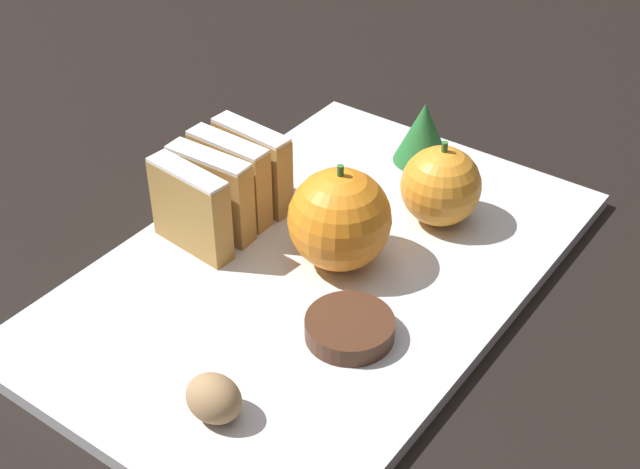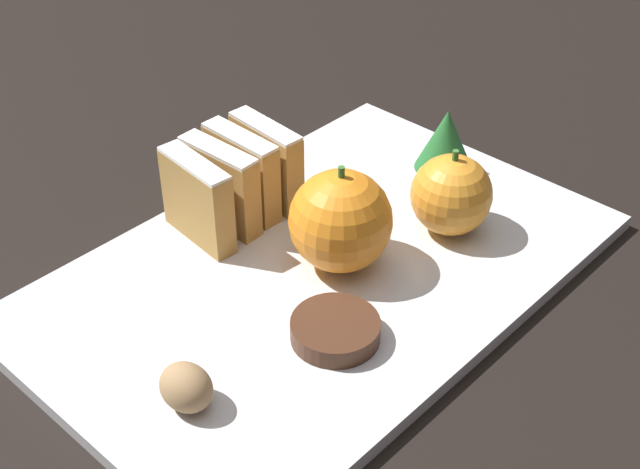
{
  "view_description": "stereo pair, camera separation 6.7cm",
  "coord_description": "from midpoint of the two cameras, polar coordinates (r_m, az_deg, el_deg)",
  "views": [
    {
      "loc": [
        0.31,
        -0.43,
        0.44
      ],
      "look_at": [
        0.0,
        0.0,
        0.04
      ],
      "focal_mm": 50.0,
      "sensor_mm": 36.0,
      "label": 1
    },
    {
      "loc": [
        0.36,
        -0.39,
        0.44
      ],
      "look_at": [
        0.0,
        0.0,
        0.04
      ],
      "focal_mm": 50.0,
      "sensor_mm": 36.0,
      "label": 2
    }
  ],
  "objects": [
    {
      "name": "stollen_slice_front",
      "position": [
        0.7,
        -11.02,
        1.51
      ],
      "size": [
        0.07,
        0.03,
        0.07
      ],
      "color": "#B28442",
      "rests_on": "serving_platter"
    },
    {
      "name": "stollen_slice_second",
      "position": [
        0.71,
        -9.68,
        2.52
      ],
      "size": [
        0.07,
        0.02,
        0.07
      ],
      "color": "#B28442",
      "rests_on": "serving_platter"
    },
    {
      "name": "orange_near",
      "position": [
        0.72,
        5.12,
        3.02
      ],
      "size": [
        0.07,
        0.07,
        0.07
      ],
      "color": "orange",
      "rests_on": "serving_platter"
    },
    {
      "name": "serving_platter",
      "position": [
        0.69,
        -2.77,
        -2.51
      ],
      "size": [
        0.29,
        0.45,
        0.01
      ],
      "color": "silver",
      "rests_on": "ground_plane"
    },
    {
      "name": "ground_plane",
      "position": [
        0.69,
        -2.76,
        -2.9
      ],
      "size": [
        6.0,
        6.0,
        0.0
      ],
      "primitive_type": "plane",
      "color": "black"
    },
    {
      "name": "chocolate_cookie",
      "position": [
        0.62,
        -1.18,
        -6.13
      ],
      "size": [
        0.06,
        0.06,
        0.02
      ],
      "color": "#472819",
      "rests_on": "serving_platter"
    },
    {
      "name": "evergreen_sprig",
      "position": [
        0.8,
        4.26,
        6.45
      ],
      "size": [
        0.05,
        0.05,
        0.06
      ],
      "color": "#23662D",
      "rests_on": "serving_platter"
    },
    {
      "name": "stollen_slice_fourth",
      "position": [
        0.74,
        -6.93,
        4.29
      ],
      "size": [
        0.07,
        0.02,
        0.07
      ],
      "color": "#B28442",
      "rests_on": "serving_platter"
    },
    {
      "name": "orange_far",
      "position": [
        0.66,
        -1.6,
        0.87
      ],
      "size": [
        0.08,
        0.08,
        0.09
      ],
      "color": "orange",
      "rests_on": "serving_platter"
    },
    {
      "name": "stollen_slice_third",
      "position": [
        0.73,
        -8.43,
        3.49
      ],
      "size": [
        0.07,
        0.02,
        0.07
      ],
      "color": "#B28442",
      "rests_on": "serving_platter"
    },
    {
      "name": "walnut",
      "position": [
        0.57,
        -10.21,
        -10.43
      ],
      "size": [
        0.04,
        0.03,
        0.03
      ],
      "color": "#9E7A51",
      "rests_on": "serving_platter"
    }
  ]
}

